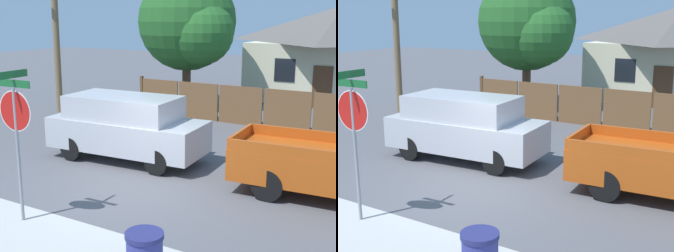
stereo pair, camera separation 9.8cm
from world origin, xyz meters
TOP-DOWN VIEW (x-y plane):
  - ground_plane at (0.00, 0.00)m, footprint 80.00×80.00m
  - wooden_fence at (1.17, 8.26)m, footprint 13.37×0.12m
  - oak_tree at (-4.02, 10.05)m, footprint 4.69×4.47m
  - red_suv at (-1.80, 2.10)m, footprint 4.82×2.22m
  - stop_sign at (-1.13, -2.56)m, footprint 0.88×0.79m

SIDE VIEW (x-z plane):
  - ground_plane at x=0.00m, z-range 0.00..0.00m
  - wooden_fence at x=1.17m, z-range -0.05..1.58m
  - red_suv at x=-1.80m, z-range 0.06..2.01m
  - stop_sign at x=-1.13m, z-range 0.57..3.75m
  - oak_tree at x=-4.02m, z-range 0.78..7.01m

